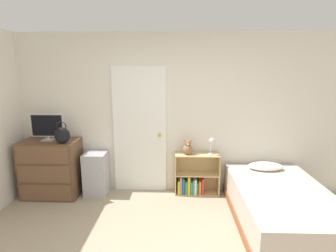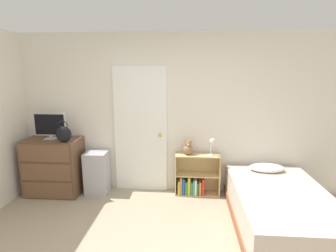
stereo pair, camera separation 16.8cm
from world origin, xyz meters
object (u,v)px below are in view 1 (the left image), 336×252
bookshelf (194,179)px  bed (281,206)px  tv (47,127)px  desk_lamp (212,143)px  handbag (62,135)px  teddy_bear (188,148)px  dresser (52,168)px  storage_bin (96,173)px

bookshelf → bed: bearing=-37.7°
tv → desk_lamp: bearing=1.7°
handbag → teddy_bear: handbag is taller
dresser → storage_bin: size_ratio=1.32×
handbag → teddy_bear: (1.86, 0.30, -0.27)m
tv → dresser: bearing=-55.2°
handbag → teddy_bear: size_ratio=1.40×
teddy_bear → desk_lamp: bearing=-5.4°
tv → bed: 3.54m
dresser → bed: size_ratio=0.47×
bed → teddy_bear: bearing=145.0°
dresser → bed: 3.42m
dresser → teddy_bear: 2.18m
teddy_bear → desk_lamp: size_ratio=0.85×
storage_bin → teddy_bear: teddy_bear is taller
dresser → bookshelf: dresser is taller
dresser → teddy_bear: size_ratio=3.81×
handbag → desk_lamp: 2.25m
dresser → bed: dresser is taller
storage_bin → desk_lamp: size_ratio=2.46×
tv → bed: size_ratio=0.26×
dresser → desk_lamp: 2.56m
desk_lamp → bed: desk_lamp is taller
bed → tv: bearing=167.9°
storage_bin → bed: storage_bin is taller
desk_lamp → bed: bearing=-44.2°
storage_bin → bookshelf: size_ratio=0.97×
dresser → desk_lamp: (2.52, 0.10, 0.41)m
tv → desk_lamp: 2.55m
dresser → bookshelf: 2.27m
dresser → storage_bin: bearing=6.4°
bookshelf → handbag: bearing=-171.3°
dresser → tv: 0.67m
desk_lamp → dresser: bearing=-177.8°
teddy_bear → desk_lamp: desk_lamp is taller
dresser → tv: size_ratio=1.78×
handbag → storage_bin: (0.39, 0.24, -0.69)m
dresser → bookshelf: (2.26, 0.14, -0.20)m
handbag → storage_bin: 0.83m
dresser → desk_lamp: bearing=2.2°
handbag → desk_lamp: (2.23, 0.26, -0.17)m
handbag → bookshelf: 2.14m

